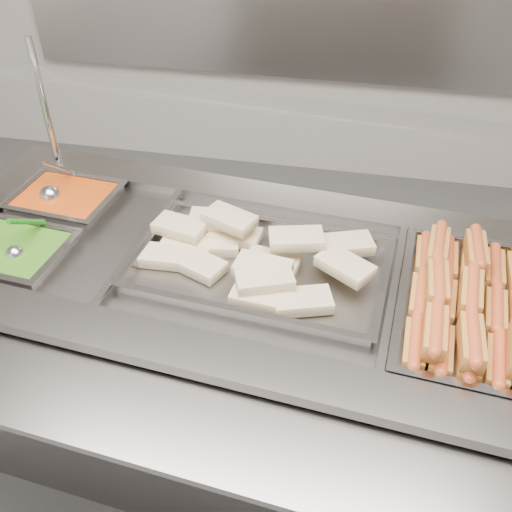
% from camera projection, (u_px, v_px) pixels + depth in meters
% --- Properties ---
extents(steam_counter, '(1.86, 0.96, 0.86)m').
position_uv_depth(steam_counter, '(242.00, 365.00, 1.79)').
color(steam_counter, slate).
rests_on(steam_counter, ground).
extents(tray_rail, '(1.73, 0.52, 0.05)m').
position_uv_depth(tray_rail, '(166.00, 417.00, 1.19)').
color(tray_rail, slate).
rests_on(tray_rail, steam_counter).
extents(sneeze_guard, '(1.59, 0.43, 0.42)m').
position_uv_depth(sneeze_guard, '(262.00, 105.00, 1.46)').
color(sneeze_guard, silver).
rests_on(sneeze_guard, steam_counter).
extents(pan_hotdogs, '(0.37, 0.55, 0.10)m').
position_uv_depth(pan_hotdogs, '(467.00, 315.00, 1.41)').
color(pan_hotdogs, gray).
rests_on(pan_hotdogs, steam_counter).
extents(pan_wraps, '(0.68, 0.44, 0.07)m').
position_uv_depth(pan_wraps, '(259.00, 270.00, 1.53)').
color(pan_wraps, gray).
rests_on(pan_wraps, steam_counter).
extents(pan_beans, '(0.31, 0.26, 0.10)m').
position_uv_depth(pan_beans, '(67.00, 206.00, 1.79)').
color(pan_beans, gray).
rests_on(pan_beans, steam_counter).
extents(pan_peas, '(0.31, 0.26, 0.10)m').
position_uv_depth(pan_peas, '(14.00, 259.00, 1.59)').
color(pan_peas, gray).
rests_on(pan_peas, steam_counter).
extents(hotdogs_in_buns, '(0.33, 0.52, 0.11)m').
position_uv_depth(hotdogs_in_buns, '(468.00, 304.00, 1.38)').
color(hotdogs_in_buns, '#AC6224').
rests_on(hotdogs_in_buns, pan_hotdogs).
extents(tortilla_wraps, '(0.63, 0.36, 0.09)m').
position_uv_depth(tortilla_wraps, '(247.00, 253.00, 1.53)').
color(tortilla_wraps, tan).
rests_on(tortilla_wraps, pan_wraps).
extents(ladle, '(0.07, 0.18, 0.15)m').
position_uv_depth(ladle, '(51.00, 194.00, 1.76)').
color(ladle, silver).
rests_on(ladle, pan_beans).
extents(serving_spoon, '(0.05, 0.17, 0.13)m').
position_uv_depth(serving_spoon, '(17.00, 248.00, 1.55)').
color(serving_spoon, silver).
rests_on(serving_spoon, pan_peas).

